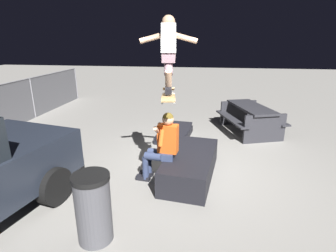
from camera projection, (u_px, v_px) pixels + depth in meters
ground_plane at (189, 170)px, 5.26m from camera, size 40.00×40.00×0.00m
ledge_box_main at (190, 165)px, 4.97m from camera, size 1.88×1.03×0.46m
person_sitting_on_ledge at (162, 144)px, 4.67m from camera, size 0.60×0.77×1.29m
skateboard at (168, 95)px, 4.20m from camera, size 1.04×0.34×0.14m
skater_airborne at (168, 50)px, 4.04m from camera, size 0.63×0.89×1.12m
kicker_ramp at (174, 135)px, 7.00m from camera, size 1.35×0.90×0.36m
picnic_table_back at (250, 115)px, 7.25m from camera, size 2.04×1.82×0.75m
trash_bin at (93, 208)px, 3.32m from camera, size 0.47×0.47×0.92m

